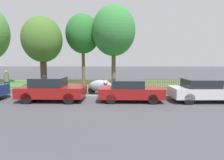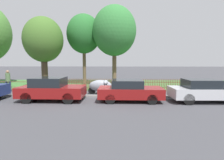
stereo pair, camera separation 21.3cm
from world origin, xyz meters
The scene contains 12 objects.
ground_plane centered at (0.00, 0.00, 0.00)m, with size 120.00×120.00×0.00m, color #424247.
kerb_stone centered at (0.00, 0.10, 0.06)m, with size 37.62×0.20×0.12m, color gray.
grass_strip centered at (0.00, 6.51, 0.01)m, with size 37.62×7.92×0.01m, color #3D7033.
park_fence centered at (0.00, 2.56, 0.51)m, with size 37.62×0.05×1.01m.
parked_car_black_saloon centered at (-3.78, -1.12, 0.75)m, with size 4.05×1.89×1.48m.
parked_car_navy_estate centered at (1.15, -1.15, 0.68)m, with size 3.95×1.79×1.35m.
parked_car_red_compact centered at (5.63, -1.19, 0.71)m, with size 4.00×1.82×1.40m.
covered_motorcycle centered at (-0.83, 1.07, 0.65)m, with size 1.85×0.78×1.08m.
tree_behind_motorcycle centered at (-6.29, 4.00, 4.35)m, with size 3.53×3.53×6.44m.
tree_mid_park centered at (-3.06, 6.41, 5.22)m, with size 3.49×3.49×7.26m.
tree_far_left centered at (0.11, 5.42, 5.35)m, with size 4.21×4.21×7.80m.
pedestrian_near_fence centered at (-8.46, 1.91, 0.99)m, with size 0.44×0.44×1.75m.
Camera 1 is at (0.13, -11.89, 2.55)m, focal length 28.00 mm.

